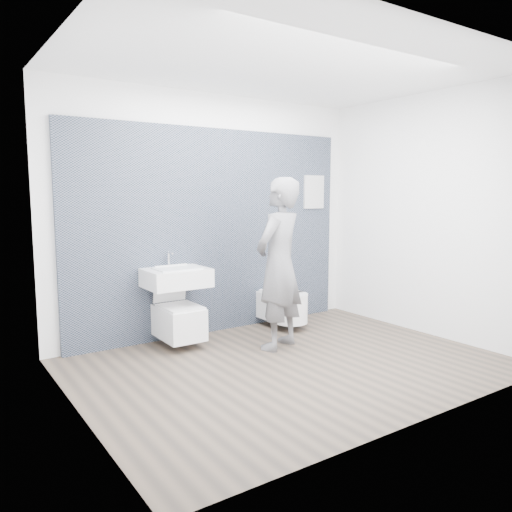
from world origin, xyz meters
TOP-DOWN VIEW (x-y plane):
  - ground at (0.00, 0.00)m, footprint 4.00×4.00m
  - room_shell at (0.00, 0.00)m, footprint 4.00×4.00m
  - tile_wall at (0.00, 1.47)m, footprint 3.60×0.06m
  - washbasin at (-0.64, 1.19)m, footprint 0.66×0.50m
  - toilet_square at (-0.64, 1.15)m, footprint 0.40×0.58m
  - toilet_rounded at (0.77, 1.10)m, footprint 0.40×0.67m
  - info_placard at (1.50, 1.43)m, footprint 0.33×0.03m
  - visitor at (0.22, 0.50)m, footprint 0.78×0.66m

SIDE VIEW (x-z plane):
  - ground at x=0.00m, z-range 0.00..0.00m
  - tile_wall at x=0.00m, z-range -1.20..1.20m
  - info_placard at x=1.50m, z-range -0.22..0.22m
  - toilet_rounded at x=0.77m, z-range 0.09..0.45m
  - toilet_square at x=-0.64m, z-range -0.10..0.68m
  - washbasin at x=-0.64m, z-range 0.50..1.00m
  - visitor at x=0.22m, z-range 0.00..1.82m
  - room_shell at x=0.00m, z-range -0.26..3.74m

